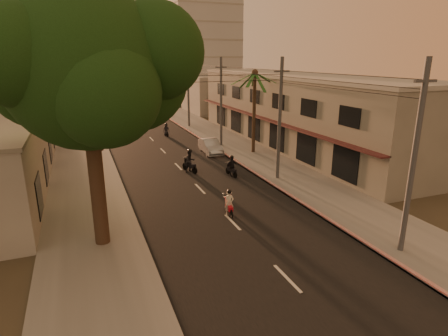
% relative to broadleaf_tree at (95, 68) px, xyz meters
% --- Properties ---
extents(ground, '(160.00, 160.00, 0.00)m').
position_rel_broadleaf_tree_xyz_m(ground, '(6.61, -2.14, -8.48)').
color(ground, '#383023').
rests_on(ground, ground).
extents(road, '(10.00, 140.00, 0.02)m').
position_rel_broadleaf_tree_xyz_m(road, '(6.61, 17.86, -8.47)').
color(road, black).
rests_on(road, ground).
extents(sidewalk_right, '(5.00, 140.00, 0.12)m').
position_rel_broadleaf_tree_xyz_m(sidewalk_right, '(14.11, 17.86, -8.42)').
color(sidewalk_right, slate).
rests_on(sidewalk_right, ground).
extents(sidewalk_left, '(5.00, 140.00, 0.12)m').
position_rel_broadleaf_tree_xyz_m(sidewalk_left, '(-0.89, 17.86, -8.42)').
color(sidewalk_left, slate).
rests_on(sidewalk_left, ground).
extents(curb_stripe, '(0.20, 60.00, 0.20)m').
position_rel_broadleaf_tree_xyz_m(curb_stripe, '(11.71, 12.86, -8.38)').
color(curb_stripe, '#B62013').
rests_on(curb_stripe, ground).
extents(shophouse_row, '(8.80, 34.20, 7.30)m').
position_rel_broadleaf_tree_xyz_m(shophouse_row, '(20.57, 15.86, -4.83)').
color(shophouse_row, gray).
rests_on(shophouse_row, ground).
extents(distant_tower, '(12.10, 12.10, 28.00)m').
position_rel_broadleaf_tree_xyz_m(distant_tower, '(22.61, 53.86, 5.52)').
color(distant_tower, '#B7B5B2').
rests_on(distant_tower, ground).
extents(broadleaf_tree, '(9.60, 8.70, 12.10)m').
position_rel_broadleaf_tree_xyz_m(broadleaf_tree, '(0.00, 0.00, 0.00)').
color(broadleaf_tree, black).
rests_on(broadleaf_tree, ground).
extents(palm_tree, '(5.00, 5.00, 8.20)m').
position_rel_broadleaf_tree_xyz_m(palm_tree, '(14.61, 13.86, -1.33)').
color(palm_tree, black).
rests_on(palm_tree, ground).
extents(utility_poles, '(1.20, 48.26, 9.00)m').
position_rel_broadleaf_tree_xyz_m(utility_poles, '(12.81, 17.86, -1.94)').
color(utility_poles, '#38383A').
rests_on(utility_poles, ground).
extents(filler_right, '(8.00, 14.00, 6.00)m').
position_rel_broadleaf_tree_xyz_m(filler_right, '(20.61, 42.86, -5.48)').
color(filler_right, '#9F9C90').
rests_on(filler_right, ground).
extents(filler_left_near, '(8.00, 14.00, 4.40)m').
position_rel_broadleaf_tree_xyz_m(filler_left_near, '(-7.39, 31.86, -6.28)').
color(filler_left_near, '#9F9C90').
rests_on(filler_left_near, ground).
extents(filler_left_far, '(8.00, 14.00, 7.00)m').
position_rel_broadleaf_tree_xyz_m(filler_left_far, '(-7.39, 49.86, -4.98)').
color(filler_left_far, '#9F9C90').
rests_on(filler_left_far, ground).
extents(scooter_red, '(0.70, 1.60, 1.57)m').
position_rel_broadleaf_tree_xyz_m(scooter_red, '(6.85, 0.97, -7.78)').
color(scooter_red, black).
rests_on(scooter_red, ground).
extents(scooter_mid_a, '(1.30, 1.90, 1.94)m').
position_rel_broadleaf_tree_xyz_m(scooter_mid_a, '(7.12, 10.01, -7.59)').
color(scooter_mid_a, black).
rests_on(scooter_mid_a, ground).
extents(scooter_mid_b, '(1.03, 1.73, 1.70)m').
position_rel_broadleaf_tree_xyz_m(scooter_mid_b, '(9.84, 7.78, -7.71)').
color(scooter_mid_b, black).
rests_on(scooter_mid_b, ground).
extents(scooter_far_a, '(0.76, 1.61, 1.58)m').
position_rel_broadleaf_tree_xyz_m(scooter_far_a, '(8.60, 24.94, -7.77)').
color(scooter_far_a, black).
rests_on(scooter_far_a, ground).
extents(parked_car, '(1.97, 4.40, 1.39)m').
position_rel_broadleaf_tree_xyz_m(parked_car, '(10.72, 15.25, -7.78)').
color(parked_car, '#9C9EA4').
rests_on(parked_car, ground).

